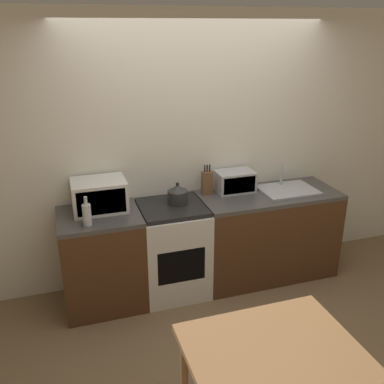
# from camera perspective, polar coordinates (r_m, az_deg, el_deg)

# --- Properties ---
(ground_plane) EXTENTS (16.00, 16.00, 0.00)m
(ground_plane) POSITION_cam_1_polar(r_m,az_deg,el_deg) (3.84, 6.03, -18.33)
(ground_plane) COLOR brown
(wall_back) EXTENTS (10.00, 0.06, 2.60)m
(wall_back) POSITION_cam_1_polar(r_m,az_deg,el_deg) (4.20, 0.36, 5.53)
(wall_back) COLOR silver
(wall_back) RESTS_ON ground_plane
(counter_left_run) EXTENTS (0.72, 0.62, 0.90)m
(counter_left_run) POSITION_cam_1_polar(r_m,az_deg,el_deg) (4.03, -11.86, -8.80)
(counter_left_run) COLOR #4C2D19
(counter_left_run) RESTS_ON ground_plane
(counter_right_run) EXTENTS (1.39, 0.62, 0.90)m
(counter_right_run) POSITION_cam_1_polar(r_m,az_deg,el_deg) (4.46, 9.89, -5.53)
(counter_right_run) COLOR #4C2D19
(counter_right_run) RESTS_ON ground_plane
(stove_range) EXTENTS (0.61, 0.62, 0.90)m
(stove_range) POSITION_cam_1_polar(r_m,az_deg,el_deg) (4.13, -2.61, -7.59)
(stove_range) COLOR silver
(stove_range) RESTS_ON ground_plane
(kettle) EXTENTS (0.19, 0.19, 0.20)m
(kettle) POSITION_cam_1_polar(r_m,az_deg,el_deg) (3.95, -1.93, -0.29)
(kettle) COLOR #2D2D2D
(kettle) RESTS_ON stove_range
(microwave) EXTENTS (0.47, 0.36, 0.28)m
(microwave) POSITION_cam_1_polar(r_m,az_deg,el_deg) (3.88, -12.27, -0.43)
(microwave) COLOR silver
(microwave) RESTS_ON counter_left_run
(bottle) EXTENTS (0.07, 0.07, 0.25)m
(bottle) POSITION_cam_1_polar(r_m,az_deg,el_deg) (3.62, -13.84, -2.89)
(bottle) COLOR silver
(bottle) RESTS_ON counter_left_run
(knife_block) EXTENTS (0.10, 0.07, 0.30)m
(knife_block) POSITION_cam_1_polar(r_m,az_deg,el_deg) (4.15, 2.01, 1.27)
(knife_block) COLOR brown
(knife_block) RESTS_ON counter_right_run
(toaster_oven) EXTENTS (0.37, 0.25, 0.21)m
(toaster_oven) POSITION_cam_1_polar(r_m,az_deg,el_deg) (4.25, 5.72, 1.43)
(toaster_oven) COLOR #ADAFB5
(toaster_oven) RESTS_ON counter_right_run
(sink_basin) EXTENTS (0.54, 0.42, 0.24)m
(sink_basin) POSITION_cam_1_polar(r_m,az_deg,el_deg) (4.37, 12.61, 0.35)
(sink_basin) COLOR #ADAFB5
(sink_basin) RESTS_ON counter_right_run
(dining_table) EXTENTS (0.99, 0.79, 0.72)m
(dining_table) POSITION_cam_1_polar(r_m,az_deg,el_deg) (2.69, 10.79, -21.31)
(dining_table) COLOR brown
(dining_table) RESTS_ON ground_plane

